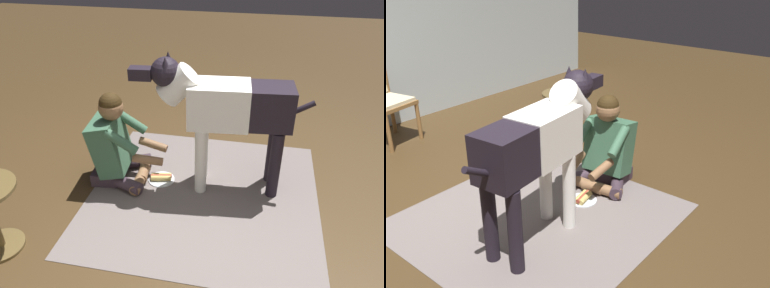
{
  "view_description": "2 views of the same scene",
  "coord_description": "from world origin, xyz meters",
  "views": [
    {
      "loc": [
        -0.13,
        2.45,
        2.05
      ],
      "look_at": [
        0.37,
        -0.07,
        0.48
      ],
      "focal_mm": 34.53,
      "sensor_mm": 36.0,
      "label": 1
    },
    {
      "loc": [
        -1.83,
        -2.11,
        1.95
      ],
      "look_at": [
        0.57,
        -0.2,
        0.58
      ],
      "focal_mm": 40.3,
      "sensor_mm": 36.0,
      "label": 2
    }
  ],
  "objects": [
    {
      "name": "ground_plane",
      "position": [
        0.0,
        0.0,
        0.0
      ],
      "size": [
        14.84,
        14.84,
        0.0
      ],
      "primitive_type": "plane",
      "color": "#422F19"
    },
    {
      "name": "area_rug",
      "position": [
        0.26,
        -0.03,
        0.0
      ],
      "size": [
        1.94,
        1.88,
        0.01
      ],
      "primitive_type": "cube",
      "color": "slate",
      "rests_on": "ground"
    },
    {
      "name": "person_sitting_on_floor",
      "position": [
        1.06,
        -0.13,
        0.35
      ],
      "size": [
        0.69,
        0.58,
        0.85
      ],
      "color": "#3D2E39",
      "rests_on": "ground"
    },
    {
      "name": "large_dog",
      "position": [
        0.13,
        -0.21,
        0.76
      ],
      "size": [
        1.46,
        0.38,
        1.18
      ],
      "color": "white",
      "rests_on": "ground"
    },
    {
      "name": "hot_dog_on_plate",
      "position": [
        0.68,
        -0.16,
        0.03
      ],
      "size": [
        0.24,
        0.24,
        0.06
      ],
      "color": "silver",
      "rests_on": "ground"
    }
  ]
}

